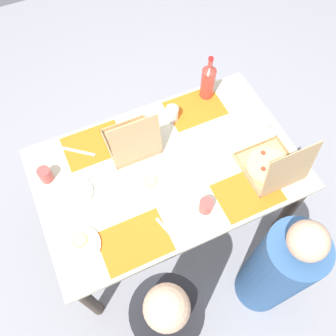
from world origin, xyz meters
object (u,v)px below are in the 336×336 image
(plate_near_right, at_px, (74,193))
(diner_right_seat, at_px, (167,323))
(plate_far_right, at_px, (81,245))
(plate_middle, at_px, (154,181))
(diner_left_seat, at_px, (277,270))
(cup_spare, at_px, (265,125))
(soda_bottle, at_px, (208,81))
(cup_red, at_px, (206,206))
(plate_near_left, at_px, (192,171))
(cup_clear_right, at_px, (45,175))
(cup_dark, at_px, (172,114))
(pizza_box_corner_left, at_px, (273,167))
(pizza_box_corner_right, at_px, (132,142))

(plate_near_right, relative_size, diner_right_seat, 0.18)
(plate_far_right, bearing_deg, plate_middle, -159.46)
(diner_left_seat, bearing_deg, plate_middle, -56.93)
(plate_near_right, distance_m, cup_spare, 1.21)
(plate_middle, relative_size, soda_bottle, 0.64)
(cup_red, bearing_deg, soda_bottle, -117.84)
(plate_far_right, distance_m, diner_right_seat, 0.61)
(soda_bottle, bearing_deg, plate_middle, 38.43)
(plate_near_left, bearing_deg, cup_clear_right, -21.25)
(plate_far_right, xyz_separation_m, cup_spare, (-1.26, -0.25, 0.03))
(cup_red, relative_size, cup_clear_right, 0.94)
(soda_bottle, xyz_separation_m, cup_spare, (-0.20, 0.39, -0.09))
(plate_near_right, bearing_deg, soda_bottle, -161.60)
(plate_far_right, distance_m, diner_left_seat, 1.10)
(plate_middle, xyz_separation_m, diner_right_seat, (0.24, 0.69, -0.22))
(plate_far_right, bearing_deg, diner_left_seat, 151.89)
(plate_near_left, height_order, cup_dark, cup_dark)
(pizza_box_corner_left, height_order, plate_near_right, pizza_box_corner_left)
(plate_near_left, bearing_deg, diner_right_seat, 55.19)
(pizza_box_corner_right, xyz_separation_m, diner_right_seat, (0.21, 0.97, -0.26))
(cup_red, distance_m, cup_clear_right, 0.92)
(cup_spare, distance_m, cup_red, 0.67)
(plate_middle, distance_m, plate_near_left, 0.23)
(cup_spare, bearing_deg, plate_near_right, -2.67)
(pizza_box_corner_left, bearing_deg, cup_clear_right, -22.35)
(plate_far_right, height_order, plate_middle, same)
(plate_middle, xyz_separation_m, cup_dark, (-0.28, -0.37, 0.04))
(diner_left_seat, height_order, diner_right_seat, diner_right_seat)
(soda_bottle, xyz_separation_m, diner_right_seat, (0.80, 1.14, -0.35))
(soda_bottle, bearing_deg, cup_spare, 116.76)
(plate_middle, height_order, cup_spare, cup_spare)
(plate_middle, height_order, cup_clear_right, cup_clear_right)
(pizza_box_corner_left, height_order, plate_far_right, pizza_box_corner_left)
(pizza_box_corner_right, distance_m, cup_clear_right, 0.53)
(cup_clear_right, xyz_separation_m, diner_left_seat, (-1.00, 0.97, -0.28))
(plate_far_right, xyz_separation_m, cup_dark, (-0.78, -0.55, 0.04))
(pizza_box_corner_right, xyz_separation_m, cup_spare, (-0.79, 0.22, -0.01))
(cup_clear_right, bearing_deg, pizza_box_corner_right, -179.76)
(plate_near_right, xyz_separation_m, plate_far_right, (0.06, 0.30, 0.00))
(diner_right_seat, bearing_deg, cup_dark, -115.98)
(plate_far_right, bearing_deg, cup_spare, -169.00)
(cup_dark, relative_size, diner_right_seat, 0.09)
(soda_bottle, distance_m, cup_spare, 0.45)
(cup_red, relative_size, diner_left_seat, 0.08)
(plate_middle, distance_m, cup_spare, 0.77)
(plate_near_left, xyz_separation_m, cup_spare, (-0.54, -0.09, 0.03))
(plate_middle, distance_m, cup_dark, 0.46)
(pizza_box_corner_right, xyz_separation_m, cup_clear_right, (0.53, 0.00, -0.00))
(pizza_box_corner_right, bearing_deg, plate_near_left, 129.38)
(plate_middle, relative_size, plate_near_left, 1.02)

